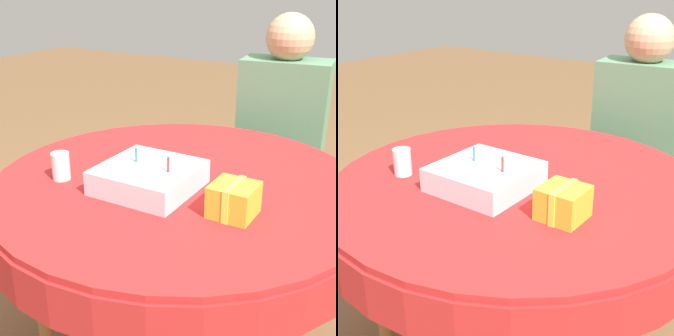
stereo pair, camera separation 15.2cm
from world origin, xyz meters
TOP-DOWN VIEW (x-y plane):
  - dining_table at (0.00, 0.00)m, footprint 1.26×1.26m
  - chair at (0.06, 0.96)m, footprint 0.44×0.44m
  - person at (0.07, 0.88)m, footprint 0.42×0.35m
  - birthday_cake at (-0.05, -0.11)m, footprint 0.29×0.29m
  - drinking_glass at (-0.34, -0.20)m, footprint 0.06×0.06m
  - gift_box at (0.25, -0.14)m, footprint 0.12×0.13m

SIDE VIEW (x-z plane):
  - chair at x=0.06m, z-range 0.04..0.88m
  - dining_table at x=0.00m, z-range 0.28..1.00m
  - person at x=0.07m, z-range 0.12..1.32m
  - birthday_cake at x=-0.05m, z-range 0.70..0.82m
  - drinking_glass at x=-0.34m, z-range 0.72..0.81m
  - gift_box at x=0.25m, z-range 0.72..0.82m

